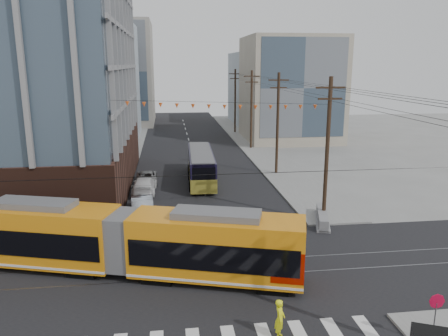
# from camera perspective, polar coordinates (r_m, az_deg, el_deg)

# --- Properties ---
(ground) EXTENTS (160.00, 160.00, 0.00)m
(ground) POSITION_cam_1_polar(r_m,az_deg,el_deg) (23.18, 1.73, -17.35)
(ground) COLOR slate
(bg_bldg_nw_near) EXTENTS (18.00, 16.00, 18.00)m
(bg_bldg_nw_near) POSITION_cam_1_polar(r_m,az_deg,el_deg) (73.02, -18.55, 10.52)
(bg_bldg_nw_near) COLOR #8C99A5
(bg_bldg_nw_near) RESTS_ON ground
(bg_bldg_ne_near) EXTENTS (14.00, 14.00, 16.00)m
(bg_bldg_ne_near) POSITION_cam_1_polar(r_m,az_deg,el_deg) (70.43, 8.63, 10.16)
(bg_bldg_ne_near) COLOR gray
(bg_bldg_ne_near) RESTS_ON ground
(bg_bldg_nw_far) EXTENTS (16.00, 18.00, 20.00)m
(bg_bldg_nw_far) POSITION_cam_1_polar(r_m,az_deg,el_deg) (92.30, -14.38, 11.89)
(bg_bldg_nw_far) COLOR gray
(bg_bldg_nw_far) RESTS_ON ground
(bg_bldg_ne_far) EXTENTS (16.00, 16.00, 14.00)m
(bg_bldg_ne_far) POSITION_cam_1_polar(r_m,az_deg,el_deg) (90.31, 6.35, 10.29)
(bg_bldg_ne_far) COLOR #8C99A5
(bg_bldg_ne_far) RESTS_ON ground
(utility_pole_far) EXTENTS (0.30, 0.30, 11.00)m
(utility_pole_far) POSITION_cam_1_polar(r_m,az_deg,el_deg) (76.81, 1.46, 8.70)
(utility_pole_far) COLOR black
(utility_pole_far) RESTS_ON ground
(streetcar) EXTENTS (20.39, 8.76, 3.94)m
(streetcar) POSITION_cam_1_polar(r_m,az_deg,el_deg) (26.00, -12.96, -9.28)
(streetcar) COLOR orange
(streetcar) RESTS_ON ground
(city_bus) EXTENTS (2.83, 11.46, 3.22)m
(city_bus) POSITION_cam_1_polar(r_m,az_deg,el_deg) (45.08, -3.01, 0.29)
(city_bus) COLOR black
(city_bus) RESTS_ON ground
(parked_car_silver) EXTENTS (2.12, 4.95, 1.59)m
(parked_car_silver) POSITION_cam_1_polar(r_m,az_deg,el_deg) (36.00, -10.68, -4.70)
(parked_car_silver) COLOR #9CA7B2
(parked_car_silver) RESTS_ON ground
(parked_car_white) EXTENTS (2.28, 5.26, 1.51)m
(parked_car_white) POSITION_cam_1_polar(r_m,az_deg,el_deg) (41.66, -10.36, -2.24)
(parked_car_white) COLOR white
(parked_car_white) RESTS_ON ground
(parked_car_grey) EXTENTS (2.29, 4.66, 1.27)m
(parked_car_grey) POSITION_cam_1_polar(r_m,az_deg,el_deg) (45.34, -10.06, -1.10)
(parked_car_grey) COLOR slate
(parked_car_grey) RESTS_ON ground
(pedestrian) EXTENTS (0.63, 0.78, 1.84)m
(pedestrian) POSITION_cam_1_polar(r_m,az_deg,el_deg) (20.49, 7.30, -18.96)
(pedestrian) COLOR #F6FA14
(pedestrian) RESTS_ON ground
(stop_sign) EXTENTS (0.73, 0.73, 2.25)m
(stop_sign) POSITION_cam_1_polar(r_m,az_deg,el_deg) (21.78, 25.79, -17.56)
(stop_sign) COLOR #BC072E
(stop_sign) RESTS_ON ground
(jersey_barrier) EXTENTS (2.22, 4.56, 0.89)m
(jersey_barrier) POSITION_cam_1_polar(r_m,az_deg,el_deg) (34.43, 12.71, -6.26)
(jersey_barrier) COLOR #585662
(jersey_barrier) RESTS_ON ground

